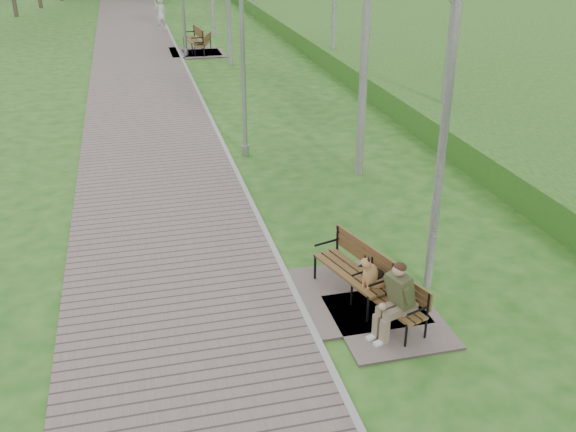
# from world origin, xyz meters

# --- Properties ---
(walkway) EXTENTS (3.50, 67.00, 0.04)m
(walkway) POSITION_xyz_m (-1.75, 21.50, 0.02)
(walkway) COLOR #75635E
(walkway) RESTS_ON ground
(kerb) EXTENTS (0.10, 67.00, 0.05)m
(kerb) POSITION_xyz_m (0.00, 21.50, 0.03)
(kerb) COLOR #999993
(kerb) RESTS_ON ground
(embankment) EXTENTS (14.00, 70.00, 1.60)m
(embankment) POSITION_xyz_m (12.00, 20.00, 0.00)
(embankment) COLOR #5D9136
(embankment) RESTS_ON ground
(bench_main) EXTENTS (1.54, 1.71, 1.34)m
(bench_main) POSITION_xyz_m (1.05, 6.21, 0.37)
(bench_main) COLOR #75635E
(bench_main) RESTS_ON ground
(bench_second) EXTENTS (1.79, 1.99, 1.10)m
(bench_second) POSITION_xyz_m (0.82, 7.03, 0.20)
(bench_second) COLOR #75635E
(bench_second) RESTS_ON ground
(bench_third) EXTENTS (1.68, 1.87, 1.03)m
(bench_third) POSITION_xyz_m (0.96, 26.23, 0.19)
(bench_third) COLOR #75635E
(bench_third) RESTS_ON ground
(bench_far) EXTENTS (2.03, 2.26, 1.25)m
(bench_far) POSITION_xyz_m (0.63, 26.76, 0.23)
(bench_far) COLOR #75635E
(bench_far) RESTS_ON ground
(lamp_post_second) EXTENTS (0.18, 0.18, 4.57)m
(lamp_post_second) POSITION_xyz_m (0.42, 13.67, 2.13)
(lamp_post_second) COLOR gray
(lamp_post_second) RESTS_ON ground
(pedestrian_near) EXTENTS (0.64, 0.50, 1.55)m
(pedestrian_near) POSITION_xyz_m (-0.30, 32.75, 0.78)
(pedestrian_near) COLOR beige
(pedestrian_near) RESTS_ON ground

